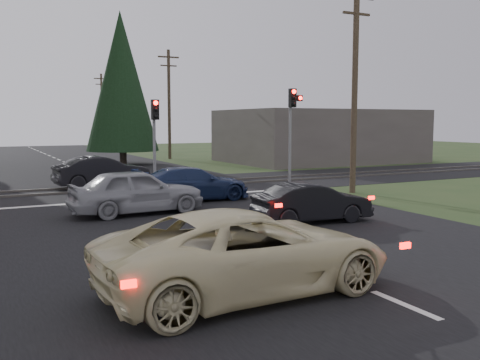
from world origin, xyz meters
TOP-DOWN VIEW (x-y plane):
  - ground at (0.00, 0.00)m, footprint 120.00×120.00m
  - road at (0.00, 10.00)m, footprint 14.00×100.00m
  - rail_corridor at (0.00, 12.00)m, footprint 120.00×8.00m
  - stop_line at (0.00, 8.20)m, footprint 13.00×0.35m
  - rail_near at (0.00, 11.20)m, footprint 120.00×0.12m
  - rail_far at (0.00, 12.80)m, footprint 120.00×0.12m
  - traffic_signal_right at (7.55, 9.47)m, footprint 0.68×0.48m
  - traffic_signal_center at (1.00, 10.68)m, footprint 0.32×0.48m
  - utility_pole_near at (8.50, 6.00)m, footprint 1.80×0.26m
  - utility_pole_mid at (8.50, 30.00)m, footprint 1.80×0.26m
  - utility_pole_far at (8.50, 55.00)m, footprint 1.80×0.26m
  - conifer_tree at (3.50, 26.00)m, footprint 5.20×5.20m
  - building_right at (18.00, 22.00)m, footprint 14.00×10.00m
  - cream_coupe at (-2.10, -4.18)m, footprint 5.63×2.80m
  - dark_hatchback at (2.91, 1.00)m, footprint 3.81×1.62m
  - silver_car at (-1.51, 5.00)m, footprint 4.57×1.99m
  - blue_sedan at (1.33, 7.00)m, footprint 4.65×2.05m
  - dark_car_far at (-0.89, 13.02)m, footprint 4.58×1.92m

SIDE VIEW (x-z plane):
  - ground at x=0.00m, z-range 0.00..0.00m
  - road at x=0.00m, z-range 0.00..0.01m
  - rail_corridor at x=0.00m, z-range 0.00..0.01m
  - stop_line at x=0.00m, z-range 0.01..0.01m
  - rail_near at x=0.00m, z-range 0.00..0.10m
  - rail_far at x=0.00m, z-range 0.00..0.10m
  - dark_hatchback at x=2.91m, z-range 0.00..1.22m
  - blue_sedan at x=1.33m, z-range 0.00..1.33m
  - dark_car_far at x=-0.89m, z-range 0.00..1.47m
  - cream_coupe at x=-2.10m, z-range 0.00..1.53m
  - silver_car at x=-1.51m, z-range 0.00..1.53m
  - building_right at x=18.00m, z-range 0.00..4.00m
  - traffic_signal_center at x=1.00m, z-range 0.76..4.86m
  - traffic_signal_right at x=7.55m, z-range 0.96..5.66m
  - utility_pole_near at x=8.50m, z-range 0.23..9.23m
  - utility_pole_mid at x=8.50m, z-range 0.23..9.23m
  - utility_pole_far at x=8.50m, z-range 0.23..9.23m
  - conifer_tree at x=3.50m, z-range 0.49..11.49m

